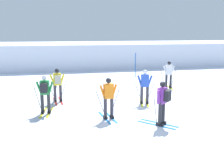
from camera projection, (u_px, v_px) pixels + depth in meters
name	position (u px, v px, depth m)	size (l,w,h in m)	color
ground_plane	(145.00, 121.00, 10.49)	(120.00, 120.00, 0.00)	silver
far_snow_ridge	(87.00, 54.00, 28.15)	(80.00, 9.63, 2.33)	silver
skier_blue	(145.00, 86.00, 12.80)	(0.98, 1.64, 1.71)	gold
skier_orange	(108.00, 97.00, 10.57)	(1.00, 1.63, 1.71)	#237AC6
skier_green	(45.00, 92.00, 11.20)	(0.99, 1.64, 1.71)	gold
skier_yellow	(57.00, 84.00, 13.12)	(1.00, 1.63, 1.71)	red
skier_purple	(163.00, 101.00, 9.80)	(1.34, 1.44, 1.71)	#237AC6
skier_white	(169.00, 74.00, 16.37)	(1.00, 1.64, 1.71)	gold
trail_marker_pole	(135.00, 65.00, 20.61)	(0.07, 0.07, 1.89)	#1E56AD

